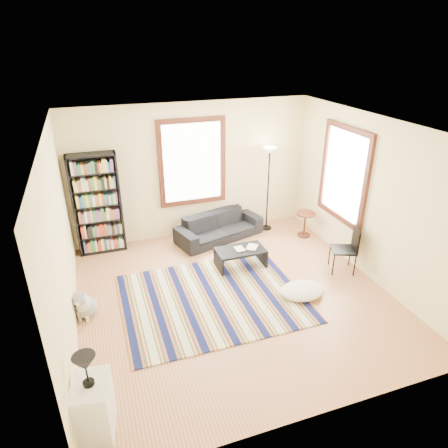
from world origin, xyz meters
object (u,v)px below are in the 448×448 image
object	(u,v)px
side_table	(305,224)
white_cabinet	(94,408)
sofa	(219,227)
coffee_table	(240,258)
floor_lamp	(268,190)
bookshelf	(97,204)
dog	(86,301)
folding_chair	(343,250)
floor_cushion	(302,291)

from	to	relation	value
side_table	white_cabinet	distance (m)	5.66
sofa	coffee_table	size ratio (longest dim) A/B	2.06
floor_lamp	bookshelf	bearing A→B (deg)	177.24
side_table	dog	world-z (taller)	side_table
folding_chair	bookshelf	bearing A→B (deg)	173.23
coffee_table	white_cabinet	world-z (taller)	white_cabinet
bookshelf	floor_lamp	bearing A→B (deg)	-2.76
side_table	bookshelf	bearing A→B (deg)	169.58
folding_chair	floor_lamp	bearing A→B (deg)	127.38
bookshelf	coffee_table	xyz separation A→B (m)	(2.39, -1.49, -0.82)
coffee_table	side_table	xyz separation A→B (m)	(1.76, 0.72, 0.09)
floor_lamp	side_table	xyz separation A→B (m)	(0.63, -0.59, -0.66)
sofa	dog	size ratio (longest dim) A/B	3.62
sofa	folding_chair	distance (m)	2.61
bookshelf	floor_cushion	world-z (taller)	bookshelf
sofa	folding_chair	world-z (taller)	folding_chair
sofa	floor_cushion	bearing A→B (deg)	-91.32
floor_cushion	white_cabinet	size ratio (longest dim) A/B	1.08
sofa	folding_chair	xyz separation A→B (m)	(1.72, -1.96, 0.16)
coffee_table	folding_chair	distance (m)	1.88
coffee_table	floor_cushion	distance (m)	1.37
floor_cushion	sofa	bearing A→B (deg)	105.04
sofa	coffee_table	xyz separation A→B (m)	(0.01, -1.22, -0.09)
coffee_table	floor_lamp	world-z (taller)	floor_lamp
side_table	folding_chair	xyz separation A→B (m)	(-0.05, -1.46, 0.16)
bookshelf	floor_lamp	distance (m)	3.53
floor_lamp	folding_chair	xyz separation A→B (m)	(0.58, -2.06, -0.50)
bookshelf	floor_lamp	world-z (taller)	bookshelf
white_cabinet	folding_chair	bearing A→B (deg)	33.57
white_cabinet	side_table	bearing A→B (deg)	47.02
white_cabinet	coffee_table	bearing A→B (deg)	54.35
white_cabinet	dog	size ratio (longest dim) A/B	1.36
sofa	floor_lamp	size ratio (longest dim) A/B	1.00
sofa	folding_chair	bearing A→B (deg)	-64.98
bookshelf	coffee_table	size ratio (longest dim) A/B	2.22
folding_chair	white_cabinet	size ratio (longest dim) A/B	1.23
floor_lamp	dog	world-z (taller)	floor_lamp
sofa	floor_cushion	distance (m)	2.52
side_table	floor_cushion	bearing A→B (deg)	-120.08
bookshelf	white_cabinet	xyz separation A→B (m)	(-0.35, -4.20, -0.65)
sofa	dog	xyz separation A→B (m)	(-2.76, -1.79, -0.01)
floor_cushion	white_cabinet	bearing A→B (deg)	-156.05
side_table	white_cabinet	world-z (taller)	white_cabinet
coffee_table	folding_chair	xyz separation A→B (m)	(1.71, -0.74, 0.25)
floor_cushion	floor_lamp	size ratio (longest dim) A/B	0.41
bookshelf	folding_chair	xyz separation A→B (m)	(4.10, -2.23, -0.57)
floor_lamp	side_table	bearing A→B (deg)	-43.45
coffee_table	white_cabinet	xyz separation A→B (m)	(-2.74, -2.71, 0.17)
bookshelf	coffee_table	bearing A→B (deg)	-31.88
coffee_table	floor_lamp	distance (m)	1.89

